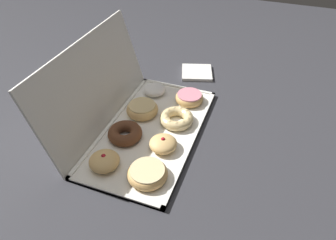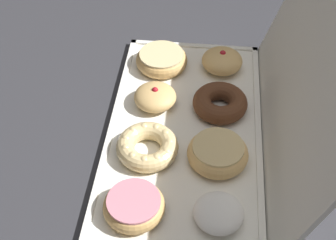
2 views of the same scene
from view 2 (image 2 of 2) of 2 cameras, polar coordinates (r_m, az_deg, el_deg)
ground_plane at (r=0.97m, az=1.99°, el=-1.64°), size 3.00×3.00×0.00m
donut_box at (r=0.96m, az=2.00°, el=-1.42°), size 0.57×0.31×0.01m
box_lid_open at (r=0.88m, az=15.24°, el=4.02°), size 0.57×0.09×0.30m
glazed_ring_donut_0 at (r=1.10m, az=-0.77°, el=7.24°), size 0.12×0.12×0.04m
jelly_filled_donut_1 at (r=1.00m, az=-1.54°, el=2.79°), size 0.09×0.09×0.05m
cruller_donut_2 at (r=0.91m, az=-2.49°, el=-3.16°), size 0.12×0.12×0.04m
pink_frosted_donut_3 at (r=0.83m, az=-4.07°, el=-10.15°), size 0.11×0.11×0.03m
jelly_filled_donut_4 at (r=1.09m, az=6.47°, el=7.04°), size 0.09×0.09×0.05m
chocolate_cake_ring_donut_5 at (r=0.99m, az=6.23°, el=2.05°), size 0.11×0.11×0.04m
glazed_ring_donut_6 at (r=0.90m, az=5.96°, el=-3.92°), size 0.12×0.12×0.04m
powdered_filled_donut_7 at (r=0.82m, az=6.05°, el=-10.98°), size 0.09×0.09×0.04m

